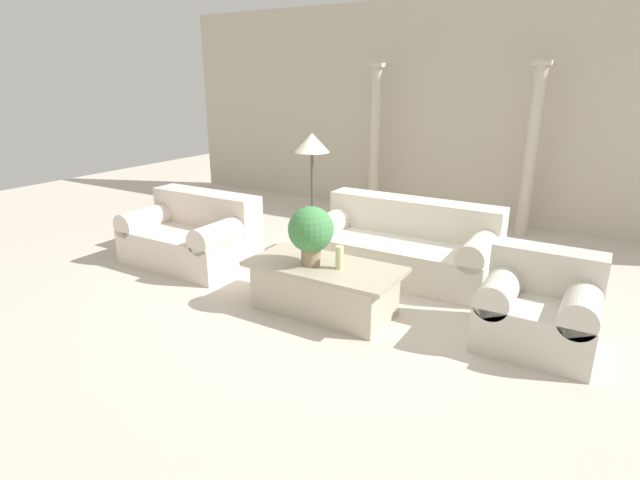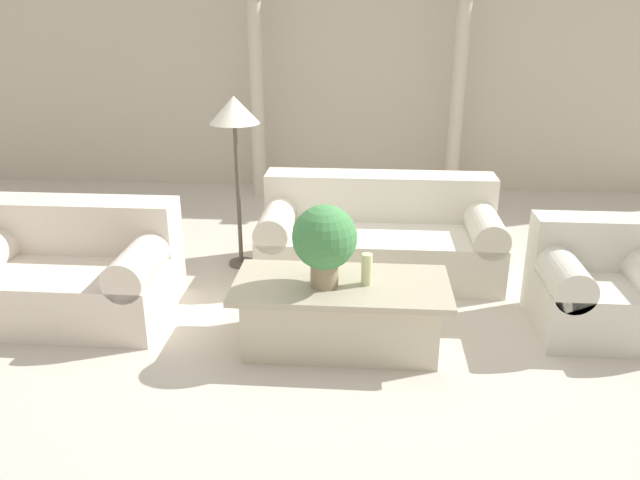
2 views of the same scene
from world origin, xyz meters
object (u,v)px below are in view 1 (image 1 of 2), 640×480
object	(u,v)px
loveseat	(194,234)
armchair	(540,306)
sofa_long	(404,245)
potted_plant	(311,231)
floor_lamp	(312,149)
coffee_table	(324,287)

from	to	relation	value
loveseat	armchair	world-z (taller)	loveseat
sofa_long	potted_plant	distance (m)	1.47
floor_lamp	armchair	distance (m)	3.04
sofa_long	coffee_table	distance (m)	1.33
sofa_long	potted_plant	xyz separation A→B (m)	(-0.37, -1.35, 0.45)
floor_lamp	armchair	xyz separation A→B (m)	(2.73, -0.92, -0.96)
sofa_long	armchair	size ratio (longest dim) A/B	2.27
sofa_long	coffee_table	world-z (taller)	sofa_long
loveseat	coffee_table	bearing A→B (deg)	-10.22
armchair	sofa_long	bearing A→B (deg)	149.15
loveseat	armchair	size ratio (longest dim) A/B	1.64
sofa_long	armchair	bearing A→B (deg)	-30.85
potted_plant	armchair	distance (m)	2.00
loveseat	potted_plant	world-z (taller)	potted_plant
sofa_long	floor_lamp	world-z (taller)	floor_lamp
loveseat	floor_lamp	bearing A→B (deg)	41.69
loveseat	floor_lamp	distance (m)	1.71
potted_plant	floor_lamp	xyz separation A→B (m)	(-0.83, 1.36, 0.51)
potted_plant	armchair	world-z (taller)	potted_plant
coffee_table	potted_plant	xyz separation A→B (m)	(-0.11, -0.05, 0.54)
coffee_table	armchair	bearing A→B (deg)	12.08
coffee_table	armchair	xyz separation A→B (m)	(1.79, 0.38, 0.10)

